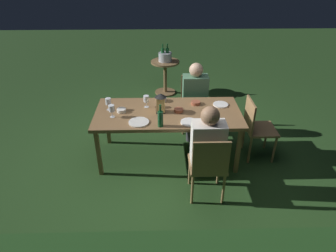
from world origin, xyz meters
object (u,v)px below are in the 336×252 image
at_px(lantern_centerpiece, 161,102).
at_px(bowl_bread, 121,110).
at_px(chair_side_left_a, 194,100).
at_px(plate_b, 221,104).
at_px(green_bottle_on_table, 160,118).
at_px(chair_side_right_a, 208,165).
at_px(plate_c, 189,122).
at_px(dining_table, 168,115).
at_px(person_in_green, 195,97).
at_px(bowl_olives, 162,99).
at_px(wine_glass_c, 146,99).
at_px(ice_bucket, 165,56).
at_px(chair_head_near, 256,126).
at_px(wine_glass_a, 112,109).
at_px(side_table, 165,72).
at_px(wine_glass_b, 108,102).
at_px(person_in_cream, 207,144).
at_px(bowl_dip, 179,110).
at_px(plate_a, 139,122).
at_px(bowl_salad, 196,103).

height_order(lantern_centerpiece, bowl_bread, lantern_centerpiece).
bearing_deg(chair_side_left_a, plate_b, 114.80).
bearing_deg(green_bottle_on_table, chair_side_right_a, 138.60).
distance_m(plate_c, bowl_bread, 0.93).
bearing_deg(chair_side_left_a, dining_table, 62.54).
bearing_deg(person_in_green, bowl_bread, 30.52).
bearing_deg(bowl_bread, bowl_olives, -150.07).
xyz_separation_m(dining_table, wine_glass_c, (0.29, -0.15, 0.17)).
height_order(bowl_olives, ice_bucket, ice_bucket).
bearing_deg(chair_head_near, person_in_green, -39.46).
bearing_deg(bowl_bread, dining_table, 177.99).
distance_m(wine_glass_a, side_table, 2.49).
height_order(chair_side_right_a, wine_glass_c, wine_glass_c).
distance_m(chair_side_right_a, chair_head_near, 1.15).
xyz_separation_m(chair_side_right_a, chair_side_left_a, (0.00, -1.68, 0.00)).
bearing_deg(bowl_olives, ice_bucket, -92.14).
xyz_separation_m(chair_side_right_a, person_in_green, (0.00, -1.48, 0.15)).
bearing_deg(chair_side_right_a, chair_side_left_a, -90.00).
xyz_separation_m(chair_side_left_a, wine_glass_c, (0.73, 0.69, 0.35)).
distance_m(lantern_centerpiece, plate_c, 0.48).
distance_m(chair_head_near, side_table, 2.54).
relative_size(dining_table, side_table, 2.86).
bearing_deg(chair_head_near, green_bottle_on_table, 15.51).
bearing_deg(wine_glass_b, green_bottle_on_table, 146.95).
relative_size(person_in_cream, chair_head_near, 1.32).
relative_size(bowl_olives, bowl_dip, 0.97).
bearing_deg(ice_bucket, person_in_cream, 98.65).
xyz_separation_m(wine_glass_c, bowl_olives, (-0.22, -0.18, -0.09)).
distance_m(bowl_dip, side_table, 2.25).
distance_m(person_in_cream, plate_a, 0.89).
relative_size(lantern_centerpiece, bowl_salad, 2.08).
bearing_deg(wine_glass_a, green_bottle_on_table, 158.26).
distance_m(chair_side_left_a, wine_glass_c, 1.06).
bearing_deg(side_table, person_in_cream, 98.65).
height_order(person_in_cream, plate_a, person_in_cream).
xyz_separation_m(chair_head_near, ice_bucket, (1.22, -2.23, 0.29)).
bearing_deg(ice_bucket, chair_side_left_a, 107.42).
height_order(wine_glass_b, wine_glass_c, same).
bearing_deg(wine_glass_b, bowl_salad, -173.26).
bearing_deg(chair_side_right_a, bowl_olives, -66.58).
bearing_deg(dining_table, person_in_green, -124.13).
xyz_separation_m(chair_side_left_a, bowl_salad, (0.04, 0.61, 0.26)).
relative_size(chair_side_right_a, person_in_cream, 0.76).
xyz_separation_m(person_in_green, plate_b, (-0.30, 0.45, 0.09)).
height_order(wine_glass_a, bowl_olives, wine_glass_a).
bearing_deg(dining_table, ice_bucket, -89.95).
xyz_separation_m(bowl_salad, side_table, (0.39, -2.01, -0.29)).
relative_size(chair_side_left_a, plate_b, 4.16).
xyz_separation_m(person_in_cream, bowl_olives, (0.51, -0.98, 0.11)).
bearing_deg(lantern_centerpiece, chair_side_left_a, -122.53).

